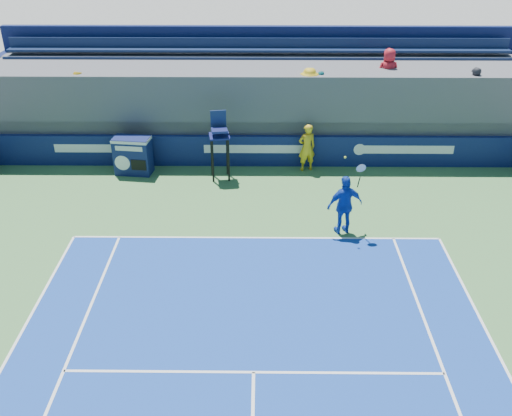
{
  "coord_description": "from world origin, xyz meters",
  "views": [
    {
      "loc": [
        0.14,
        -2.63,
        9.07
      ],
      "look_at": [
        0.0,
        11.5,
        1.25
      ],
      "focal_mm": 40.0,
      "sensor_mm": 36.0,
      "label": 1
    }
  ],
  "objects_px": {
    "ball_person": "(307,147)",
    "tennis_player": "(345,205)",
    "umpire_chair": "(219,138)",
    "match_clock": "(133,155)"
  },
  "relations": [
    {
      "from": "match_clock",
      "to": "umpire_chair",
      "type": "distance_m",
      "value": 3.32
    },
    {
      "from": "tennis_player",
      "to": "umpire_chair",
      "type": "bearing_deg",
      "value": 136.42
    },
    {
      "from": "umpire_chair",
      "to": "tennis_player",
      "type": "height_order",
      "value": "tennis_player"
    },
    {
      "from": "umpire_chair",
      "to": "tennis_player",
      "type": "bearing_deg",
      "value": -43.58
    },
    {
      "from": "ball_person",
      "to": "tennis_player",
      "type": "relative_size",
      "value": 0.7
    },
    {
      "from": "ball_person",
      "to": "match_clock",
      "type": "distance_m",
      "value": 6.36
    },
    {
      "from": "umpire_chair",
      "to": "tennis_player",
      "type": "xyz_separation_m",
      "value": [
        3.97,
        -3.78,
        -0.58
      ]
    },
    {
      "from": "ball_person",
      "to": "match_clock",
      "type": "height_order",
      "value": "ball_person"
    },
    {
      "from": "ball_person",
      "to": "tennis_player",
      "type": "height_order",
      "value": "tennis_player"
    },
    {
      "from": "umpire_chair",
      "to": "ball_person",
      "type": "bearing_deg",
      "value": 12.29
    }
  ]
}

